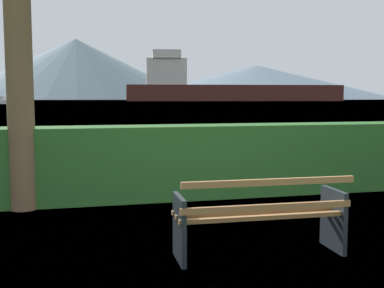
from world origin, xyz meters
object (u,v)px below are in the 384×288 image
cargo_ship_large (218,87)px  fishing_boat_near (0,101)px  sailboat_mid (16,99)px  park_bench (261,216)px

cargo_ship_large → fishing_boat_near: (-92.58, -99.17, -6.42)m
sailboat_mid → cargo_ship_large: bearing=-9.1°
park_bench → cargo_ship_large: size_ratio=0.02×
sailboat_mid → fishing_boat_near: bearing=-85.6°
cargo_ship_large → sailboat_mid: cargo_ship_large is taller
park_bench → sailboat_mid: bearing=97.0°
cargo_ship_large → sailboat_mid: (-101.38, 16.29, -6.32)m
fishing_boat_near → sailboat_mid: 115.79m
cargo_ship_large → fishing_boat_near: bearing=-133.0°
park_bench → fishing_boat_near: (-21.83, 135.08, 0.29)m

